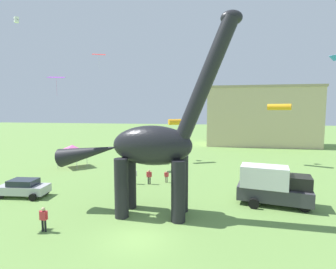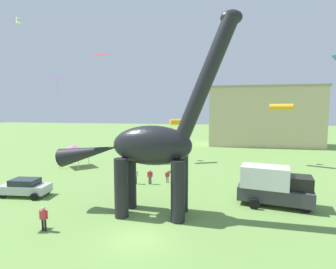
# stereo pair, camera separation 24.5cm
# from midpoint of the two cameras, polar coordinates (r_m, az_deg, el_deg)

# --- Properties ---
(ground_plane) EXTENTS (240.00, 240.00, 0.00)m
(ground_plane) POSITION_cam_midpoint_polar(r_m,az_deg,el_deg) (16.93, -6.22, -21.60)
(ground_plane) COLOR #6B9347
(dinosaur_sculpture) EXTENTS (13.57, 2.88, 14.19)m
(dinosaur_sculpture) POSITION_cam_midpoint_polar(r_m,az_deg,el_deg) (18.75, -3.37, -2.39)
(dinosaur_sculpture) COLOR black
(dinosaur_sculpture) RESTS_ON ground_plane
(parked_sedan_left) EXTENTS (4.35, 2.17, 1.55)m
(parked_sedan_left) POSITION_cam_midpoint_polar(r_m,az_deg,el_deg) (26.74, -28.74, -10.13)
(parked_sedan_left) COLOR #B7B7BC
(parked_sedan_left) RESTS_ON ground_plane
(parked_box_truck) EXTENTS (5.91, 3.18, 3.20)m
(parked_box_truck) POSITION_cam_midpoint_polar(r_m,az_deg,el_deg) (22.72, 22.49, -10.37)
(parked_box_truck) COLOR #38383D
(parked_box_truck) RESTS_ON ground_plane
(person_near_flyer) EXTENTS (0.47, 0.21, 1.26)m
(person_near_flyer) POSITION_cam_midpoint_polar(r_m,az_deg,el_deg) (27.64, 0.11, -9.02)
(person_near_flyer) COLOR #6B6056
(person_near_flyer) RESTS_ON ground_plane
(person_photographer) EXTENTS (0.60, 0.26, 1.61)m
(person_photographer) POSITION_cam_midpoint_polar(r_m,az_deg,el_deg) (27.33, -6.97, -8.78)
(person_photographer) COLOR black
(person_photographer) RESTS_ON ground_plane
(person_far_spectator) EXTENTS (0.59, 0.26, 1.58)m
(person_far_spectator) POSITION_cam_midpoint_polar(r_m,az_deg,el_deg) (18.88, -25.38, -15.98)
(person_far_spectator) COLOR black
(person_far_spectator) RESTS_ON ground_plane
(person_vendor_side) EXTENTS (0.57, 0.25, 1.52)m
(person_vendor_side) POSITION_cam_midpoint_polar(r_m,az_deg,el_deg) (27.11, -3.74, -8.98)
(person_vendor_side) COLOR black
(person_vendor_side) RESTS_ON ground_plane
(festival_canopy_tent) EXTENTS (3.15, 3.15, 3.00)m
(festival_canopy_tent) POSITION_cam_midpoint_polar(r_m,az_deg,el_deg) (36.95, -19.80, -2.83)
(festival_canopy_tent) COLOR #B2B2B7
(festival_canopy_tent) RESTS_ON ground_plane
(kite_far_left) EXTENTS (2.05, 1.81, 2.13)m
(kite_far_left) POSITION_cam_midpoint_polar(r_m,az_deg,el_deg) (35.63, -14.46, 16.67)
(kite_far_left) COLOR red
(kite_far_right) EXTENTS (3.10, 3.10, 0.89)m
(kite_far_right) POSITION_cam_midpoint_polar(r_m,az_deg,el_deg) (38.22, 2.76, 2.80)
(kite_far_right) COLOR orange
(kite_high_left) EXTENTS (1.03, 1.03, 1.10)m
(kite_high_left) POSITION_cam_midpoint_polar(r_m,az_deg,el_deg) (37.04, -4.43, -0.00)
(kite_high_left) COLOR pink
(kite_mid_center) EXTENTS (3.13, 3.09, 0.89)m
(kite_mid_center) POSITION_cam_midpoint_polar(r_m,az_deg,el_deg) (39.14, 23.98, 5.56)
(kite_mid_center) COLOR orange
(kite_near_low) EXTENTS (0.53, 0.53, 0.55)m
(kite_near_low) POSITION_cam_midpoint_polar(r_m,az_deg,el_deg) (33.46, -29.89, 20.99)
(kite_near_low) COLOR white
(kite_high_right) EXTENTS (1.42, 1.24, 1.46)m
(kite_high_right) POSITION_cam_midpoint_polar(r_m,az_deg,el_deg) (21.52, -22.98, 11.47)
(kite_high_right) COLOR purple
(background_building_block) EXTENTS (22.79, 9.51, 12.53)m
(background_building_block) POSITION_cam_midpoint_polar(r_m,az_deg,el_deg) (59.16, 20.22, 3.81)
(background_building_block) COLOR #CCB78E
(background_building_block) RESTS_ON ground_plane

